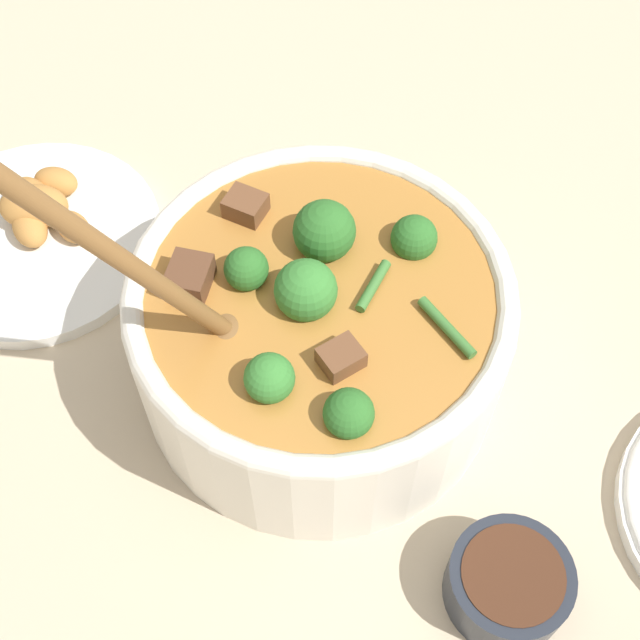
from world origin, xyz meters
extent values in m
plane|color=#C6B293|center=(0.00, 0.00, 0.00)|extent=(4.00, 4.00, 0.00)
cylinder|color=white|center=(0.00, 0.00, 0.05)|extent=(0.26, 0.26, 0.10)
torus|color=white|center=(0.00, 0.00, 0.10)|extent=(0.26, 0.26, 0.02)
cylinder|color=#B27533|center=(0.00, 0.00, 0.07)|extent=(0.24, 0.24, 0.07)
sphere|color=#387F33|center=(-0.01, 0.01, 0.12)|extent=(0.04, 0.04, 0.04)
cylinder|color=#6B9956|center=(-0.01, 0.01, 0.09)|extent=(0.01, 0.01, 0.02)
sphere|color=#2D6B28|center=(0.02, 0.05, 0.12)|extent=(0.03, 0.03, 0.03)
cylinder|color=#6B9956|center=(0.02, 0.05, 0.09)|extent=(0.01, 0.01, 0.01)
sphere|color=#2D6B28|center=(0.04, -0.01, 0.12)|extent=(0.04, 0.04, 0.04)
cylinder|color=#6B9956|center=(0.04, -0.01, 0.09)|extent=(0.01, 0.01, 0.02)
sphere|color=#2D6B28|center=(0.04, -0.07, 0.11)|extent=(0.03, 0.03, 0.03)
cylinder|color=#6B9956|center=(0.04, -0.07, 0.09)|extent=(0.01, 0.01, 0.01)
sphere|color=#387F33|center=(-0.07, 0.04, 0.12)|extent=(0.03, 0.03, 0.03)
cylinder|color=#6B9956|center=(-0.07, 0.04, 0.09)|extent=(0.01, 0.01, 0.01)
sphere|color=#2D6B28|center=(-0.09, -0.01, 0.11)|extent=(0.03, 0.03, 0.03)
cylinder|color=#6B9956|center=(-0.09, -0.01, 0.09)|extent=(0.01, 0.01, 0.01)
cube|color=brown|center=(0.07, 0.05, 0.11)|extent=(0.03, 0.03, 0.02)
cube|color=brown|center=(0.01, 0.08, 0.11)|extent=(0.04, 0.03, 0.02)
cube|color=brown|center=(-0.05, -0.01, 0.11)|extent=(0.03, 0.03, 0.02)
cylinder|color=#3D7533|center=(-0.04, -0.08, 0.11)|extent=(0.05, 0.03, 0.01)
cylinder|color=#3D7533|center=(0.00, -0.03, 0.11)|extent=(0.04, 0.03, 0.01)
ellipsoid|color=brown|center=(-0.02, 0.06, 0.10)|extent=(0.04, 0.03, 0.01)
cylinder|color=brown|center=(-0.04, 0.11, 0.20)|extent=(0.05, 0.11, 0.21)
cylinder|color=#232833|center=(-0.17, -0.11, 0.02)|extent=(0.08, 0.08, 0.04)
cylinder|color=#472819|center=(-0.17, -0.11, 0.03)|extent=(0.07, 0.07, 0.01)
cylinder|color=white|center=(0.14, 0.23, 0.01)|extent=(0.21, 0.21, 0.01)
ellipsoid|color=#BC7F3D|center=(0.18, 0.21, 0.02)|extent=(0.04, 0.04, 0.02)
ellipsoid|color=#BC7F3D|center=(0.15, 0.22, 0.03)|extent=(0.04, 0.06, 0.03)
ellipsoid|color=#BC7F3D|center=(0.16, 0.23, 0.03)|extent=(0.06, 0.05, 0.03)
ellipsoid|color=#BC7F3D|center=(0.13, 0.19, 0.02)|extent=(0.04, 0.04, 0.02)
ellipsoid|color=#BC7F3D|center=(0.14, 0.23, 0.02)|extent=(0.05, 0.04, 0.02)
camera|label=1|loc=(-0.33, 0.02, 0.59)|focal=50.00mm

